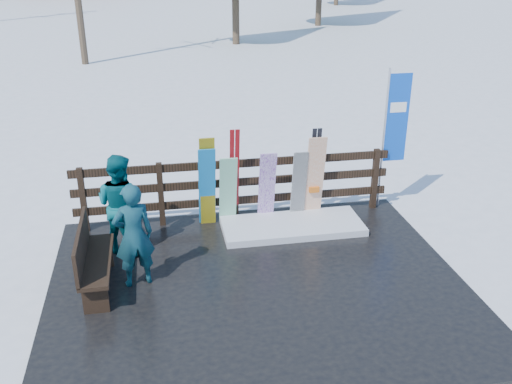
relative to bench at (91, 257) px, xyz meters
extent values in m
plane|color=white|center=(2.33, -0.31, -0.60)|extent=(700.00, 700.00, 0.00)
cube|color=black|center=(2.33, -0.31, -0.56)|extent=(6.00, 5.00, 0.08)
cube|color=black|center=(-0.27, 1.89, 0.06)|extent=(0.10, 0.10, 1.15)
cube|color=black|center=(1.03, 1.89, 0.06)|extent=(0.10, 0.10, 1.15)
cube|color=black|center=(2.33, 1.89, 0.06)|extent=(0.10, 0.10, 1.15)
cube|color=black|center=(3.63, 1.89, 0.06)|extent=(0.10, 0.10, 1.15)
cube|color=black|center=(4.93, 1.89, 0.06)|extent=(0.10, 0.10, 1.15)
cube|color=black|center=(2.33, 1.89, -0.17)|extent=(5.60, 0.05, 0.14)
cube|color=black|center=(2.33, 1.89, 0.18)|extent=(5.60, 0.05, 0.14)
cube|color=black|center=(2.33, 1.89, 0.53)|extent=(5.60, 0.05, 0.14)
cube|color=white|center=(3.23, 1.29, -0.46)|extent=(2.42, 1.00, 0.12)
cube|color=black|center=(0.07, 0.00, -0.07)|extent=(0.40, 1.50, 0.06)
cube|color=black|center=(0.07, -0.60, -0.29)|extent=(0.34, 0.06, 0.45)
cube|color=black|center=(0.07, 0.60, -0.29)|extent=(0.34, 0.06, 0.45)
cube|color=black|center=(-0.11, 0.00, 0.20)|extent=(0.05, 1.50, 0.50)
cube|color=#167FCA|center=(1.82, 1.67, 0.23)|extent=(0.29, 0.37, 1.48)
cube|color=white|center=(2.17, 1.67, 0.14)|extent=(0.30, 0.36, 1.30)
cube|color=yellow|center=(1.83, 1.67, 0.31)|extent=(0.26, 0.28, 1.66)
cube|color=white|center=(2.86, 1.67, 0.15)|extent=(0.29, 0.31, 1.33)
cube|color=black|center=(3.43, 1.67, 0.13)|extent=(0.26, 0.21, 1.30)
cube|color=white|center=(3.71, 1.67, 0.26)|extent=(0.32, 0.26, 1.55)
cube|color=maroon|center=(2.25, 1.74, 0.37)|extent=(0.07, 0.35, 1.77)
cube|color=maroon|center=(2.34, 1.74, 0.37)|extent=(0.07, 0.35, 1.77)
cube|color=black|center=(3.67, 1.74, 0.33)|extent=(0.08, 0.22, 1.69)
cube|color=black|center=(3.76, 1.74, 0.33)|extent=(0.08, 0.22, 1.69)
cylinder|color=silver|center=(5.05, 1.94, 0.78)|extent=(0.04, 0.04, 2.60)
cube|color=blue|center=(5.27, 1.94, 1.18)|extent=(0.42, 0.02, 1.60)
imported|color=#155D5D|center=(0.61, 0.04, 0.27)|extent=(0.64, 0.50, 1.56)
imported|color=#06555E|center=(0.39, 1.08, 0.30)|extent=(1.00, 0.95, 1.63)
camera|label=1|loc=(1.02, -7.26, 4.03)|focal=40.00mm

